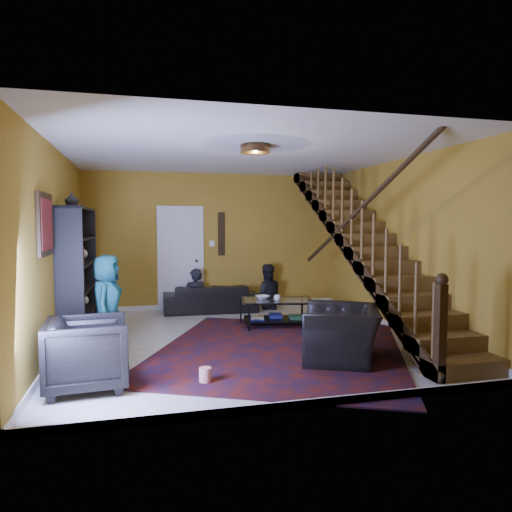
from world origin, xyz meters
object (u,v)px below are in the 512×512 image
at_px(bookshelf, 79,276).
at_px(sofa, 211,298).
at_px(armchair_right, 341,334).
at_px(armchair_left, 88,353).
at_px(coffee_table, 277,311).

bearing_deg(bookshelf, sofa, 37.00).
bearing_deg(sofa, armchair_right, 109.92).
bearing_deg(armchair_left, armchair_right, -89.01).
bearing_deg(coffee_table, armchair_left, -139.81).
bearing_deg(coffee_table, bookshelf, -177.56).
distance_m(bookshelf, armchair_right, 3.98).
relative_size(armchair_left, armchair_right, 0.79).
bearing_deg(sofa, armchair_left, 66.89).
bearing_deg(armchair_right, armchair_left, -60.69).
bearing_deg(bookshelf, armchair_left, -81.02).
xyz_separation_m(bookshelf, armchair_right, (3.40, -1.97, -0.62)).
bearing_deg(coffee_table, sofa, 120.41).
relative_size(armchair_right, coffee_table, 0.81).
bearing_deg(coffee_table, armchair_right, -83.87).
xyz_separation_m(sofa, coffee_table, (0.92, -1.56, -0.01)).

